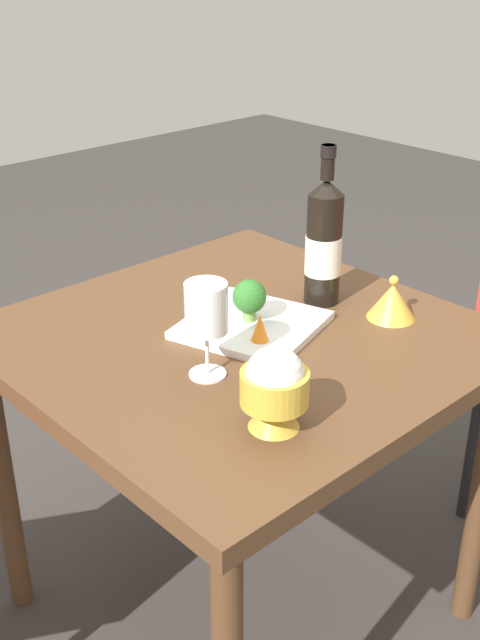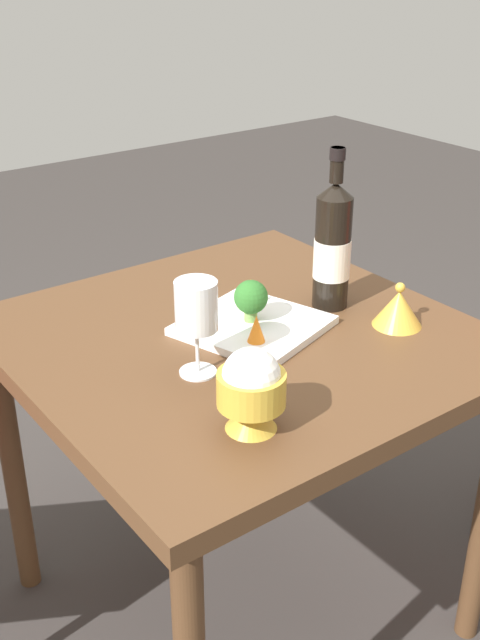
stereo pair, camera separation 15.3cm
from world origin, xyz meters
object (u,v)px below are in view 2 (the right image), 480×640
object	(u,v)px
carrot_garnish_left	(251,293)
wine_glass	(196,308)
rice_bowl_lid	(398,308)
broccoli_floret	(251,298)
wine_bottle	(333,246)
carrot_garnish_right	(256,328)
rice_bowl	(251,388)
serving_plate	(254,326)

from	to	relation	value
carrot_garnish_left	wine_glass	bearing A→B (deg)	-58.09
rice_bowl_lid	broccoli_floret	bearing A→B (deg)	-124.13
wine_bottle	rice_bowl_lid	xyz separation A→B (m)	(0.15, 0.05, -0.10)
rice_bowl_lid	carrot_garnish_left	distance (m)	0.30
wine_glass	carrot_garnish_right	distance (m)	0.16
wine_bottle	carrot_garnish_right	distance (m)	0.27
rice_bowl_lid	carrot_garnish_right	xyz separation A→B (m)	(-0.09, -0.29, 0.01)
wine_bottle	rice_bowl	size ratio (longest dim) A/B	2.39
rice_bowl	broccoli_floret	xyz separation A→B (m)	(-0.28, 0.21, -0.01)
wine_bottle	serving_plate	world-z (taller)	wine_bottle
wine_glass	carrot_garnish_left	size ratio (longest dim) A/B	2.91
serving_plate	broccoli_floret	bearing A→B (deg)	178.59
rice_bowl	broccoli_floret	distance (m)	0.36
broccoli_floret	carrot_garnish_left	xyz separation A→B (m)	(-0.05, 0.04, -0.02)
wine_bottle	wine_glass	bearing A→B (deg)	-79.38
wine_bottle	broccoli_floret	bearing A→B (deg)	-94.29
wine_bottle	serving_plate	xyz separation A→B (m)	(-0.00, -0.20, -0.13)
wine_bottle	broccoli_floret	xyz separation A→B (m)	(-0.01, -0.20, -0.07)
wine_bottle	rice_bowl_lid	size ratio (longest dim) A/B	3.38
wine_bottle	carrot_garnish_right	size ratio (longest dim) A/B	6.23
wine_glass	rice_bowl	distance (m)	0.21
serving_plate	carrot_garnish_right	distance (m)	0.09
carrot_garnish_left	carrot_garnish_right	world-z (taller)	carrot_garnish_left
broccoli_floret	carrot_garnish_right	xyz separation A→B (m)	(0.08, -0.05, -0.02)
rice_bowl	carrot_garnish_right	xyz separation A→B (m)	(-0.21, 0.17, -0.03)
rice_bowl	carrot_garnish_left	distance (m)	0.42
rice_bowl	carrot_garnish_left	size ratio (longest dim) A/B	2.30
rice_bowl_lid	serving_plate	xyz separation A→B (m)	(-0.15, -0.25, -0.03)
wine_glass	serving_plate	xyz separation A→B (m)	(-0.08, 0.18, -0.12)
rice_bowl	carrot_garnish_right	distance (m)	0.27
serving_plate	carrot_garnish_left	bearing A→B (deg)	148.39
rice_bowl	broccoli_floret	size ratio (longest dim) A/B	1.65
wine_glass	broccoli_floret	size ratio (longest dim) A/B	2.09
wine_bottle	carrot_garnish_left	bearing A→B (deg)	-113.17
wine_glass	broccoli_floret	xyz separation A→B (m)	(-0.09, 0.19, -0.06)
wine_bottle	rice_bowl	distance (m)	0.50
rice_bowl	rice_bowl_lid	size ratio (longest dim) A/B	1.42
rice_bowl_lid	carrot_garnish_left	bearing A→B (deg)	-136.89
wine_glass	carrot_garnish_right	world-z (taller)	wine_glass
serving_plate	rice_bowl_lid	bearing A→B (deg)	57.84
rice_bowl	carrot_garnish_right	size ratio (longest dim) A/B	2.61
wine_bottle	serving_plate	distance (m)	0.24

